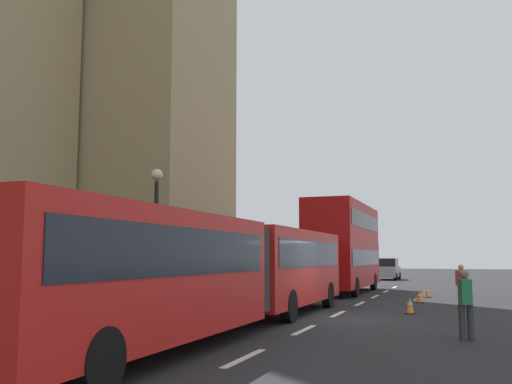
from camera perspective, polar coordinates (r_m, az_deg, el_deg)
name	(u,v)px	position (r m, az deg, el deg)	size (l,w,h in m)	color
ground_plane	(329,318)	(19.00, 7.36, -12.52)	(160.00, 160.00, 0.00)	#262628
lane_centre_marking	(338,314)	(20.43, 8.27, -12.06)	(39.00, 0.16, 0.01)	silver
articulated_bus	(227,266)	(15.82, -2.91, -7.43)	(18.49, 2.54, 2.90)	red
double_decker_bus	(344,244)	(32.24, 8.87, -5.19)	(10.09, 2.54, 4.90)	#B20F0F
sedan_lead	(388,269)	(51.12, 13.13, -7.58)	(4.40, 1.86, 1.85)	gray
traffic_cone_west	(410,305)	(21.10, 15.24, -10.97)	(0.36, 0.36, 0.58)	black
traffic_cone_middle	(419,296)	(26.09, 16.12, -10.05)	(0.36, 0.36, 0.58)	black
traffic_cone_east	(427,292)	(29.56, 16.83, -9.58)	(0.36, 0.36, 0.58)	black
street_lamp	(156,228)	(21.35, -10.06, -3.59)	(0.44, 0.44, 5.27)	black
pedestrian_near_cones	(465,302)	(14.74, 20.35, -10.35)	(0.45, 0.35, 1.69)	#333333
pedestrian_by_kerb	(462,284)	(24.05, 20.01, -8.73)	(0.38, 0.46, 1.69)	#262D4C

